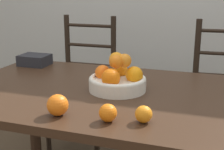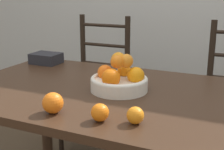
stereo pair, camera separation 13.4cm
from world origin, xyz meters
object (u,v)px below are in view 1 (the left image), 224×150
(orange_loose_0, at_px, (108,113))
(fruit_bowl, at_px, (118,79))
(orange_loose_2, at_px, (144,114))
(chair_right, at_px, (224,103))
(chair_left, at_px, (84,88))
(book_stack, at_px, (35,60))
(orange_loose_1, at_px, (58,105))

(orange_loose_0, bearing_deg, fruit_bowl, 101.99)
(orange_loose_2, xyz_separation_m, chair_right, (0.30, 1.05, -0.30))
(fruit_bowl, xyz_separation_m, orange_loose_0, (0.07, -0.34, -0.02))
(orange_loose_2, relative_size, chair_right, 0.06)
(orange_loose_2, distance_m, chair_left, 1.29)
(orange_loose_0, bearing_deg, book_stack, 137.32)
(book_stack, bearing_deg, orange_loose_1, -52.25)
(orange_loose_0, height_order, book_stack, same)
(orange_loose_1, bearing_deg, fruit_bowl, 70.80)
(orange_loose_1, relative_size, chair_left, 0.08)
(orange_loose_0, distance_m, chair_right, 1.20)
(orange_loose_2, bearing_deg, book_stack, 143.25)
(chair_right, distance_m, book_stack, 1.24)
(orange_loose_2, xyz_separation_m, book_stack, (-0.81, 0.61, 0.00))
(orange_loose_0, xyz_separation_m, orange_loose_1, (-0.19, -0.01, 0.01))
(orange_loose_2, xyz_separation_m, chair_left, (-0.69, 1.05, -0.30))
(chair_right, bearing_deg, chair_left, 176.10)
(orange_loose_0, height_order, chair_left, chair_left)
(orange_loose_0, xyz_separation_m, chair_right, (0.42, 1.08, -0.30))
(orange_loose_0, height_order, orange_loose_2, orange_loose_0)
(orange_loose_0, distance_m, orange_loose_1, 0.19)
(orange_loose_1, relative_size, chair_right, 0.08)
(fruit_bowl, xyz_separation_m, chair_right, (0.49, 0.74, -0.32))
(orange_loose_1, xyz_separation_m, orange_loose_2, (0.31, 0.04, -0.01))
(orange_loose_1, height_order, orange_loose_2, orange_loose_1)
(orange_loose_2, distance_m, book_stack, 1.02)
(fruit_bowl, distance_m, chair_left, 0.95)
(chair_right, xyz_separation_m, book_stack, (-1.12, -0.44, 0.30))
(orange_loose_0, xyz_separation_m, chair_left, (-0.57, 1.08, -0.30))
(orange_loose_0, xyz_separation_m, book_stack, (-0.69, 0.64, -0.00))
(orange_loose_0, height_order, orange_loose_1, orange_loose_1)
(orange_loose_2, relative_size, book_stack, 0.35)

